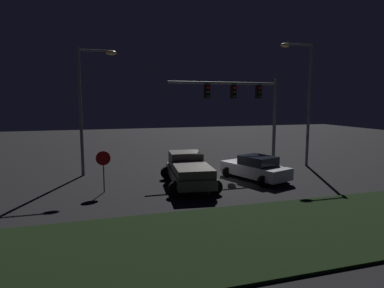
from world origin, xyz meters
The scene contains 8 objects.
ground_plane centered at (0.00, 0.00, 0.00)m, with size 80.00×80.00×0.00m, color black.
grass_median centered at (0.00, -8.54, 0.05)m, with size 21.93×6.07×0.10m, color black.
pickup_truck centered at (-1.99, -1.02, 1.00)m, with size 3.28×5.59×1.80m.
car_sedan centered at (2.36, -0.90, 0.74)m, with size 3.36×4.75×1.51m.
traffic_signal_gantry centered at (3.52, 3.06, 4.90)m, with size 8.32×0.56×6.50m.
street_lamp_left centered at (-7.37, 3.47, 5.13)m, with size 2.48×0.44×8.16m.
street_lamp_right centered at (7.73, 2.09, 5.59)m, with size 2.65×0.44×8.99m.
stop_sign centered at (-6.70, -1.12, 1.56)m, with size 0.76×0.08×2.23m.
Camera 1 is at (-7.20, -18.85, 4.83)m, focal length 30.88 mm.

